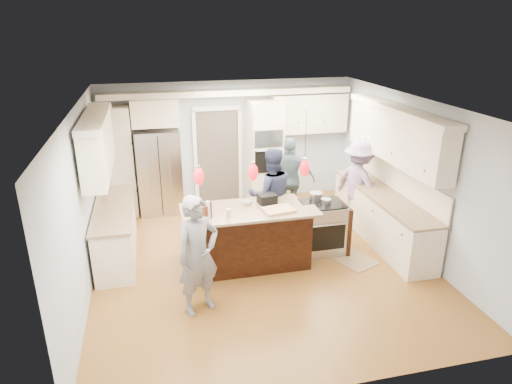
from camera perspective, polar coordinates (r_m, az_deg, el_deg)
ground_plane at (r=7.96m, az=0.59°, el=-8.64°), size 6.00×6.00×0.00m
room_shell at (r=7.24m, az=0.64°, el=3.99°), size 5.54×6.04×2.72m
refrigerator at (r=9.84m, az=-11.96°, el=2.51°), size 0.90×0.70×1.80m
oven_column at (r=10.09m, az=1.11°, el=4.91°), size 0.72×0.69×2.30m
back_upper_cabinets at (r=9.79m, az=-7.59°, el=7.38°), size 5.30×0.61×2.54m
right_counter_run at (r=8.63m, az=16.07°, el=0.63°), size 0.64×3.10×2.51m
left_cabinets at (r=8.09m, az=-17.88°, el=-0.94°), size 0.64×2.30×2.51m
kitchen_island at (r=7.75m, az=-1.31°, el=-5.46°), size 2.10×1.46×1.12m
island_range at (r=8.20m, az=8.27°, el=-4.35°), size 0.82×0.71×0.92m
pendant_lights at (r=6.72m, az=-0.38°, el=2.51°), size 1.75×0.15×1.03m
person_bar_end at (r=6.38m, az=-7.24°, el=-7.86°), size 0.75×0.64×1.74m
person_far_left at (r=8.42m, az=1.86°, el=-0.31°), size 0.88×0.70×1.76m
person_far_right at (r=9.26m, az=4.24°, el=1.55°), size 1.10×0.69×1.74m
person_range_side at (r=9.22m, az=12.73°, el=1.03°), size 1.04×1.30×1.75m
floor_rug at (r=8.21m, az=11.86°, el=-8.12°), size 0.84×0.98×0.01m
water_bottle at (r=6.81m, az=-6.01°, el=-2.25°), size 0.07×0.07×0.28m
beer_bottle_a at (r=6.85m, az=-6.42°, el=-2.22°), size 0.07×0.07×0.26m
beer_bottle_b at (r=6.76m, az=-6.28°, el=-2.69°), size 0.06×0.06×0.23m
beer_bottle_c at (r=6.85m, az=-5.78°, el=-2.21°), size 0.08×0.08×0.26m
drink_can at (r=6.89m, az=-3.47°, el=-2.61°), size 0.07×0.07×0.12m
cutting_board at (r=7.09m, az=2.84°, el=-2.25°), size 0.51×0.40×0.04m
pot_large at (r=8.13m, az=7.50°, el=-0.50°), size 0.23×0.23×0.13m
pot_small at (r=7.98m, az=8.74°, el=-1.14°), size 0.17×0.17×0.09m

